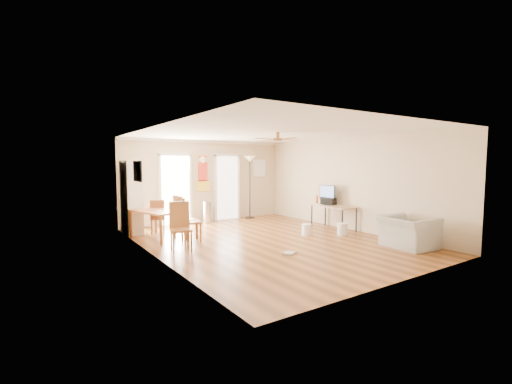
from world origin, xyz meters
TOP-DOWN VIEW (x-y plane):
  - floor at (0.00, 0.00)m, footprint 7.00×7.00m
  - ceiling at (0.00, 0.00)m, footprint 5.50×7.00m
  - wall_back at (0.00, 3.50)m, footprint 5.50×0.04m
  - wall_front at (0.00, -3.50)m, footprint 5.50×0.04m
  - wall_left at (-2.75, 0.00)m, footprint 0.04×7.00m
  - wall_right at (2.75, 0.00)m, footprint 0.04×7.00m
  - crown_molding at (0.00, 0.00)m, footprint 5.50×7.00m
  - kitchen_doorway at (-1.05, 3.48)m, footprint 0.90×0.10m
  - bathroom_doorway at (0.75, 3.48)m, footprint 0.80×0.10m
  - wall_decal at (-0.13, 3.48)m, footprint 0.46×0.03m
  - ac_grille at (2.05, 3.47)m, footprint 0.50×0.04m
  - framed_poster at (-2.73, 1.40)m, footprint 0.04×0.66m
  - ceiling_fan at (0.00, -0.30)m, footprint 1.24×1.24m
  - bookshelf at (-2.53, 2.80)m, footprint 0.41×0.89m
  - dining_table at (-2.15, 1.80)m, footprint 1.22×1.61m
  - dining_chair_right_a at (-1.60, 1.36)m, footprint 0.49×0.49m
  - dining_chair_right_b at (-1.60, 1.01)m, footprint 0.52×0.52m
  - dining_chair_near at (-2.15, 0.27)m, footprint 0.51×0.51m
  - dining_chair_far at (-1.95, 2.45)m, footprint 0.47×0.47m
  - trash_can at (-0.11, 3.22)m, footprint 0.35×0.35m
  - torchiere_lamp at (1.50, 3.23)m, footprint 0.49×0.49m
  - computer_desk at (2.38, 0.21)m, footprint 0.63×1.26m
  - imac at (2.47, 0.54)m, footprint 0.21×0.60m
  - keyboard at (2.20, 0.65)m, footprint 0.18×0.40m
  - printer at (2.45, 0.47)m, footprint 0.43×0.46m
  - orange_bottle at (2.30, 0.80)m, footprint 0.09×0.09m
  - wastebasket_a at (1.23, 0.04)m, footprint 0.30×0.30m
  - wastebasket_b at (2.01, -0.48)m, footprint 0.30×0.30m
  - floor_cloth at (-0.37, -1.20)m, footprint 0.32×0.30m
  - armchair at (2.15, -2.25)m, footprint 1.03×1.16m

SIDE VIEW (x-z plane):
  - floor at x=0.00m, z-range 0.00..0.00m
  - floor_cloth at x=-0.37m, z-range 0.00..0.04m
  - wastebasket_a at x=1.23m, z-range 0.00..0.29m
  - wastebasket_b at x=2.01m, z-range 0.00..0.31m
  - trash_can at x=-0.11m, z-range 0.00..0.67m
  - computer_desk at x=2.38m, z-range 0.00..0.68m
  - armchair at x=2.15m, z-range 0.00..0.70m
  - dining_table at x=-2.15m, z-range 0.00..0.71m
  - dining_chair_far at x=-1.95m, z-range 0.00..0.90m
  - dining_chair_near at x=-2.15m, z-range 0.00..1.04m
  - dining_chair_right_b at x=-1.60m, z-range 0.00..1.06m
  - dining_chair_right_a at x=-1.60m, z-range 0.00..1.08m
  - keyboard at x=2.20m, z-range 0.68..0.69m
  - printer at x=2.45m, z-range 0.68..0.87m
  - orange_bottle at x=2.30m, z-range 0.68..0.92m
  - imac at x=2.47m, z-range 0.68..1.24m
  - bookshelf at x=-2.53m, z-range 0.00..1.95m
  - kitchen_doorway at x=-1.05m, z-range 0.00..2.10m
  - bathroom_doorway at x=0.75m, z-range 0.00..2.10m
  - torchiere_lamp at x=1.50m, z-range 0.00..2.11m
  - wall_back at x=0.00m, z-range 0.00..2.60m
  - wall_front at x=0.00m, z-range 0.00..2.60m
  - wall_left at x=-2.75m, z-range 0.00..2.60m
  - wall_right at x=2.75m, z-range 0.00..2.60m
  - wall_decal at x=-0.13m, z-range 1.00..2.10m
  - ac_grille at x=2.05m, z-range 1.40..2.00m
  - framed_poster at x=-2.73m, z-range 1.46..1.94m
  - ceiling_fan at x=0.00m, z-range 2.33..2.53m
  - crown_molding at x=0.00m, z-range 2.52..2.60m
  - ceiling at x=0.00m, z-range 2.60..2.60m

